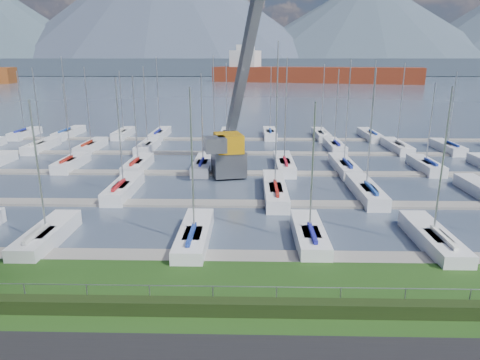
{
  "coord_description": "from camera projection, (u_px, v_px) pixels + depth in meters",
  "views": [
    {
      "loc": [
        0.71,
        -17.9,
        11.46
      ],
      "look_at": [
        0.0,
        12.0,
        3.0
      ],
      "focal_mm": 32.0,
      "sensor_mm": 36.0,
      "label": 1
    }
  ],
  "objects": [
    {
      "name": "water",
      "position": [
        249.0,
        79.0,
        270.56
      ],
      "size": [
        800.0,
        540.0,
        0.2
      ],
      "primitive_type": "cube",
      "color": "#455165"
    },
    {
      "name": "cargo_ship_mid",
      "position": [
        305.0,
        75.0,
        224.98
      ],
      "size": [
        107.88,
        46.78,
        21.5
      ],
      "rotation": [
        0.0,
        0.0,
        -0.28
      ],
      "color": "maroon",
      "rests_on": "water"
    },
    {
      "name": "path",
      "position": [
        231.0,
        350.0,
        17.47
      ],
      "size": [
        160.0,
        2.0,
        0.04
      ],
      "primitive_type": "cube",
      "color": "black",
      "rests_on": "grass"
    },
    {
      "name": "docks",
      "position": [
        243.0,
        173.0,
        45.42
      ],
      "size": [
        90.0,
        41.6,
        0.25
      ],
      "color": "slate",
      "rests_on": "water"
    },
    {
      "name": "sailboat_fleet",
      "position": [
        233.0,
        117.0,
        47.08
      ],
      "size": [
        75.31,
        49.87,
        13.46
      ],
      "color": "navy",
      "rests_on": "water"
    },
    {
      "name": "crane",
      "position": [
        233.0,
        121.0,
        44.0
      ],
      "size": [
        6.93,
        13.14,
        22.35
      ],
      "rotation": [
        0.0,
        0.0,
        0.24
      ],
      "color": "#5B5D63",
      "rests_on": "water"
    },
    {
      "name": "fence",
      "position": [
        234.0,
        287.0,
        20.03
      ],
      "size": [
        80.0,
        0.04,
        0.04
      ],
      "primitive_type": "cylinder",
      "rotation": [
        0.0,
        1.57,
        0.0
      ],
      "color": "gray",
      "rests_on": "grass"
    },
    {
      "name": "mountains",
      "position": [
        258.0,
        20.0,
        396.69
      ],
      "size": [
        1190.0,
        360.0,
        115.0
      ],
      "color": "#3E4E5B",
      "rests_on": "water"
    },
    {
      "name": "foothill",
      "position": [
        250.0,
        66.0,
        336.16
      ],
      "size": [
        900.0,
        80.0,
        12.0
      ],
      "primitive_type": "cube",
      "color": "#3A4755",
      "rests_on": "water"
    },
    {
      "name": "hedge",
      "position": [
        234.0,
        307.0,
        19.87
      ],
      "size": [
        80.0,
        0.7,
        0.7
      ],
      "primitive_type": "cube",
      "color": "black",
      "rests_on": "grass"
    }
  ]
}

